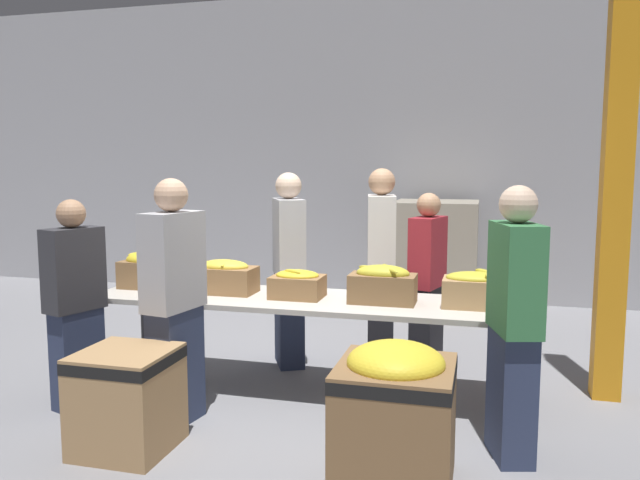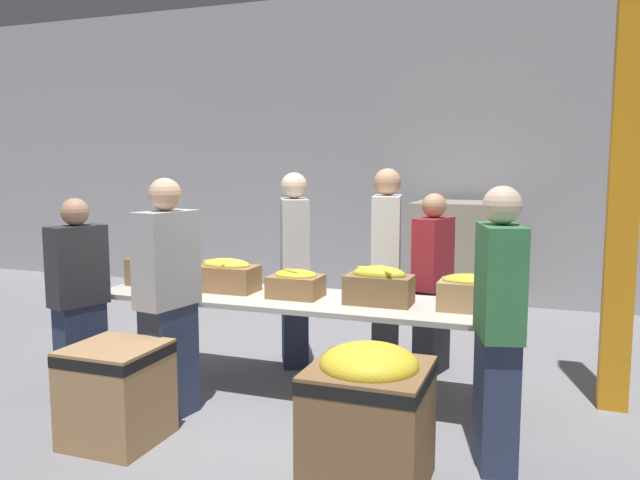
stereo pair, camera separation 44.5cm
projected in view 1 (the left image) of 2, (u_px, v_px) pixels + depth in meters
The scene contains 18 objects.
ground_plane at pixel (301, 390), 4.90m from camera, with size 30.00×30.00×0.00m, color gray.
wall_back at pixel (380, 147), 8.21m from camera, with size 16.00×0.08×4.00m.
sorting_table at pixel (300, 303), 4.82m from camera, with size 3.27×0.82×0.74m.
banana_box_0 at pixel (147, 269), 5.21m from camera, with size 0.42×0.33×0.31m.
banana_box_1 at pixel (224, 276), 4.99m from camera, with size 0.50×0.29×0.27m.
banana_box_2 at pixel (297, 284), 4.81m from camera, with size 0.40×0.30×0.24m.
banana_box_3 at pixel (383, 284), 4.62m from camera, with size 0.49×0.29×0.29m.
banana_box_4 at pixel (474, 289), 4.49m from camera, with size 0.44×0.30×0.27m.
volunteer_0 at pixel (427, 283), 5.35m from camera, with size 0.31×0.45×1.53m.
volunteer_1 at pixel (75, 305), 4.49m from camera, with size 0.32×0.45×1.52m.
volunteer_2 at pixel (289, 270), 5.46m from camera, with size 0.41×0.51×1.70m.
volunteer_3 at pixel (514, 325), 3.68m from camera, with size 0.33×0.48×1.65m.
volunteer_4 at pixel (381, 269), 5.45m from camera, with size 0.32×0.50×1.74m.
volunteer_5 at pixel (174, 303), 4.21m from camera, with size 0.30×0.48×1.68m.
donation_bin_0 at pixel (127, 396), 3.85m from camera, with size 0.55×0.55×0.63m.
donation_bin_1 at pixel (395, 410), 3.42m from camera, with size 0.63×0.63×0.80m.
support_pillar at pixel (619, 132), 4.53m from camera, with size 0.20×0.20×4.00m.
pallet_stack_0 at pixel (435, 258), 7.47m from camera, with size 1.06×1.06×1.34m.
Camera 1 is at (1.36, -4.53, 1.76)m, focal length 35.00 mm.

